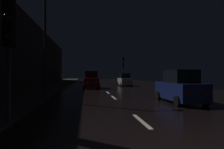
{
  "coord_description": "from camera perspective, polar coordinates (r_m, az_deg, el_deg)",
  "views": [
    {
      "loc": [
        -2.06,
        -3.87,
        1.76
      ],
      "look_at": [
        0.59,
        15.44,
        1.73
      ],
      "focal_mm": 30.34,
      "sensor_mm": 36.0,
      "label": 1
    }
  ],
  "objects": [
    {
      "name": "car_parked_right_far",
      "position": [
        28.69,
        3.81,
        -1.7
      ],
      "size": [
        1.74,
        3.76,
        1.89
      ],
      "rotation": [
        0.0,
        0.0,
        1.57
      ],
      "color": "silver",
      "rests_on": "ground"
    },
    {
      "name": "traffic_light_near_left",
      "position": [
        7.37,
        -28.65,
        12.11
      ],
      "size": [
        0.32,
        0.47,
        4.58
      ],
      "rotation": [
        0.0,
        0.0,
        -1.63
      ],
      "color": "#38383A",
      "rests_on": "ground"
    },
    {
      "name": "traffic_light_far_right",
      "position": [
        33.95,
        3.37,
        3.05
      ],
      "size": [
        0.34,
        0.47,
        4.84
      ],
      "rotation": [
        0.0,
        0.0,
        -1.68
      ],
      "color": "#38383A",
      "rests_on": "ground"
    },
    {
      "name": "sidewalk_left",
      "position": [
        28.82,
        -17.35,
        -3.27
      ],
      "size": [
        4.4,
        84.0,
        0.15
      ],
      "primitive_type": "cube",
      "color": "#38332B",
      "rests_on": "ground"
    },
    {
      "name": "ground",
      "position": [
        28.5,
        -3.67,
        -3.48
      ],
      "size": [
        26.05,
        84.0,
        0.02
      ],
      "primitive_type": "cube",
      "color": "black"
    },
    {
      "name": "building_facade_left",
      "position": [
        26.08,
        -24.32,
        6.05
      ],
      "size": [
        0.8,
        63.0,
        8.95
      ],
      "primitive_type": "cube",
      "color": "#2D2B28",
      "rests_on": "ground"
    },
    {
      "name": "car_parked_right_near",
      "position": [
        12.53,
        19.74,
        -3.73
      ],
      "size": [
        1.87,
        4.04,
        2.03
      ],
      "rotation": [
        0.0,
        0.0,
        1.57
      ],
      "color": "#141E51",
      "rests_on": "ground"
    },
    {
      "name": "car_approaching_headlights",
      "position": [
        23.94,
        -6.3,
        -1.78
      ],
      "size": [
        1.97,
        4.27,
        2.15
      ],
      "rotation": [
        0.0,
        0.0,
        -1.57
      ],
      "color": "maroon",
      "rests_on": "ground"
    },
    {
      "name": "lane_centerline",
      "position": [
        16.04,
        -0.4,
        -6.2
      ],
      "size": [
        0.16,
        19.66,
        0.01
      ],
      "color": "beige",
      "rests_on": "ground"
    },
    {
      "name": "streetlamp_overhead",
      "position": [
        13.49,
        -17.63,
        14.32
      ],
      "size": [
        1.7,
        0.44,
        7.75
      ],
      "color": "#2D2D30",
      "rests_on": "ground"
    }
  ]
}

